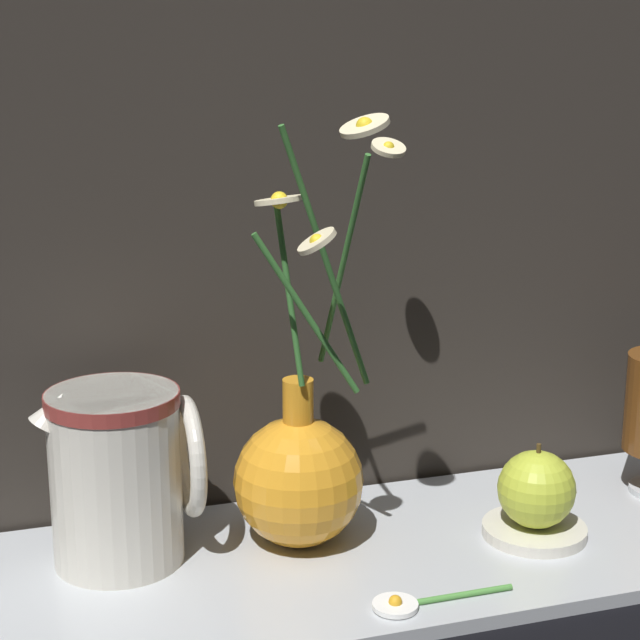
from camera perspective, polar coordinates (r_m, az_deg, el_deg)
name	(u,v)px	position (r m, az deg, el deg)	size (l,w,h in m)	color
ground_plane	(324,569)	(0.94, 0.22, -13.16)	(6.00, 6.00, 0.00)	black
shelf	(324,563)	(0.94, 0.22, -12.84)	(0.86, 0.26, 0.01)	#B2B7BC
vase_with_flowers	(299,473)	(0.93, -1.12, -8.14)	(0.16, 0.16, 0.38)	orange
ceramic_pitcher	(120,470)	(0.91, -10.60, -7.85)	(0.14, 0.11, 0.16)	beige
saucer_plate	(534,530)	(0.99, 11.35, -10.94)	(0.09, 0.09, 0.01)	silver
orange_fruit	(536,489)	(0.97, 11.47, -8.83)	(0.07, 0.07, 0.08)	#B7C638
loose_daisy	(412,602)	(0.86, 4.93, -14.77)	(0.12, 0.04, 0.01)	#4C8E3D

